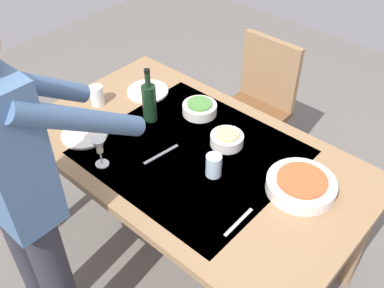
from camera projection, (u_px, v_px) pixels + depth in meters
The scene contains 15 objects.
ground_plane at pixel (192, 251), 2.62m from camera, with size 6.00×6.00×0.00m, color #66605B.
dining_table at pixel (192, 163), 2.16m from camera, with size 1.66×0.97×0.77m.
chair_near at pixel (258, 100), 2.87m from camera, with size 0.40×0.40×0.91m.
person_server at pixel (19, 190), 1.67m from camera, with size 0.42×0.61×1.69m.
wine_bottle at pixel (149, 102), 2.24m from camera, with size 0.07×0.07×0.30m.
wine_glass_left at pixel (99, 147), 1.98m from camera, with size 0.07×0.07×0.15m.
water_cup_near_left at pixel (214, 165), 1.97m from camera, with size 0.07×0.07×0.11m, color silver.
water_cup_near_right at pixel (97, 95), 2.38m from camera, with size 0.07×0.07×0.11m, color silver.
serving_bowl_pasta at pixel (301, 185), 1.90m from camera, with size 0.30×0.30×0.07m.
side_bowl_salad at pixel (200, 108), 2.33m from camera, with size 0.18×0.18×0.07m.
side_bowl_bread at pixel (227, 139), 2.14m from camera, with size 0.16×0.16×0.07m.
dinner_plate_near at pixel (148, 91), 2.50m from camera, with size 0.23×0.23×0.01m, color white.
dinner_plate_far at pixel (85, 134), 2.21m from camera, with size 0.23×0.23×0.01m, color white.
table_knife at pixel (161, 154), 2.10m from camera, with size 0.01×0.20×0.01m, color silver.
table_fork at pixel (239, 222), 1.79m from camera, with size 0.01×0.18×0.01m, color silver.
Camera 1 is at (-1.05, 1.18, 2.18)m, focal length 41.79 mm.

